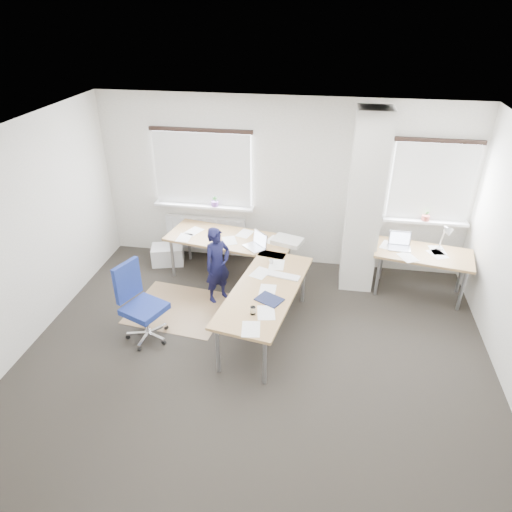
% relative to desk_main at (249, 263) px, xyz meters
% --- Properties ---
extents(ground, '(6.00, 6.00, 0.00)m').
position_rel_desk_main_xyz_m(ground, '(0.29, -1.13, -0.69)').
color(ground, black).
rests_on(ground, ground).
extents(room_shell, '(6.04, 5.04, 2.82)m').
position_rel_desk_main_xyz_m(room_shell, '(0.47, -0.67, 1.05)').
color(room_shell, beige).
rests_on(room_shell, ground).
extents(floor_mat, '(1.49, 1.30, 0.01)m').
position_rel_desk_main_xyz_m(floor_mat, '(-1.01, -0.34, -0.69)').
color(floor_mat, '#937350').
rests_on(floor_mat, ground).
extents(white_crate, '(0.61, 0.50, 0.32)m').
position_rel_desk_main_xyz_m(white_crate, '(-1.61, 0.93, -0.53)').
color(white_crate, white).
rests_on(white_crate, ground).
extents(desk_main, '(2.40, 2.98, 0.96)m').
position_rel_desk_main_xyz_m(desk_main, '(0.00, 0.00, 0.00)').
color(desk_main, '#9C7843').
rests_on(desk_main, ground).
extents(desk_side, '(1.50, 0.93, 1.22)m').
position_rel_desk_main_xyz_m(desk_side, '(2.54, 0.68, -0.01)').
color(desk_side, '#9C7843').
rests_on(desk_side, ground).
extents(task_chair, '(0.65, 0.63, 1.11)m').
position_rel_desk_main_xyz_m(task_chair, '(-1.25, -1.04, -0.38)').
color(task_chair, navy).
rests_on(task_chair, ground).
extents(person, '(0.50, 0.52, 1.20)m').
position_rel_desk_main_xyz_m(person, '(-0.48, 0.02, -0.09)').
color(person, black).
rests_on(person, ground).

